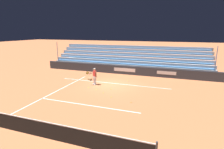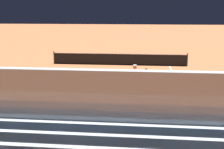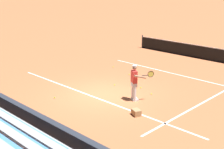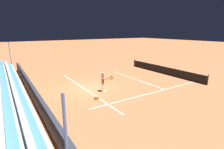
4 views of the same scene
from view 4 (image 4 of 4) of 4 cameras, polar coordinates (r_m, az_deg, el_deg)
ground_plane at (r=16.38m, az=-7.38°, el=-4.35°), size 160.00×160.00×0.00m
court_baseline_white at (r=16.18m, az=-8.98°, el=-4.62°), size 12.00×0.10×0.01m
court_sideline_white at (r=15.43m, az=13.15°, el=-5.78°), size 0.10×12.00×0.01m
court_service_line_white at (r=19.26m, az=7.54°, el=-1.50°), size 8.22×0.10×0.01m
back_wall_sponsor_board at (r=14.93m, az=-24.49°, el=-5.19°), size 22.65×0.25×1.10m
tennis_player at (r=14.97m, az=-2.92°, el=-2.45°), size 0.92×0.86×1.71m
ball_box_cardboard at (r=13.69m, az=-4.96°, el=-7.49°), size 0.48×0.43×0.26m
tennis_ball_far_left at (r=16.68m, az=0.24°, el=-3.76°), size 0.07×0.07×0.07m
tennis_ball_stray_back at (r=18.97m, az=0.37°, el=-1.52°), size 0.07×0.07×0.07m
tennis_ball_midcourt at (r=15.74m, az=1.09°, el=-4.88°), size 0.07×0.07×0.07m
tennis_ball_on_baseline at (r=17.44m, az=-3.83°, el=-2.98°), size 0.07×0.07×0.07m
tennis_ball_toward_net at (r=16.86m, az=-15.23°, el=-4.08°), size 0.07×0.07×0.07m
tennis_ball_by_box at (r=20.76m, az=-1.16°, el=-0.13°), size 0.07×0.07×0.07m
tennis_ball_far_right at (r=17.78m, az=0.13°, el=-2.61°), size 0.07×0.07×0.07m
tennis_net at (r=22.22m, az=16.41°, el=1.46°), size 11.09×0.09×1.07m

